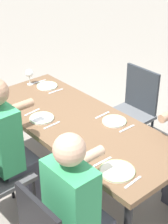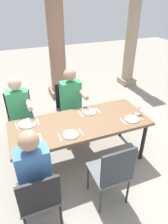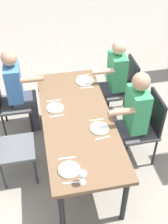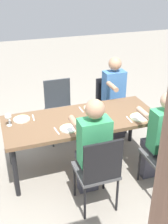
{
  "view_description": "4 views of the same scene",
  "coord_description": "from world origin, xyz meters",
  "px_view_note": "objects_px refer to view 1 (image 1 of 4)",
  "views": [
    {
      "loc": [
        -2.09,
        1.74,
        2.36
      ],
      "look_at": [
        0.01,
        -0.08,
        0.79
      ],
      "focal_mm": 58.13,
      "sensor_mm": 36.0,
      "label": 1
    },
    {
      "loc": [
        -0.83,
        -2.25,
        2.36
      ],
      "look_at": [
        0.09,
        0.09,
        0.84
      ],
      "focal_mm": 32.01,
      "sensor_mm": 36.0,
      "label": 2
    },
    {
      "loc": [
        2.47,
        -0.41,
        2.93
      ],
      "look_at": [
        0.01,
        0.08,
        0.82
      ],
      "focal_mm": 45.56,
      "sensor_mm": 36.0,
      "label": 3
    },
    {
      "loc": [
        1.01,
        3.05,
        2.48
      ],
      "look_at": [
        -0.03,
        0.03,
        0.84
      ],
      "focal_mm": 45.15,
      "sensor_mm": 36.0,
      "label": 4
    }
  ],
  "objects_px": {
    "diner_woman_green": "(9,147)",
    "plate_1": "(114,121)",
    "dining_table": "(77,127)",
    "diner_guest_third": "(79,210)",
    "plate_3": "(47,86)",
    "wine_glass_3": "(29,73)",
    "chair_mid_south": "(133,107)",
    "plate_0": "(117,171)",
    "plate_2": "(42,118)"
  },
  "relations": [
    {
      "from": "diner_woman_green",
      "to": "plate_1",
      "type": "bearing_deg",
      "value": -109.81
    },
    {
      "from": "dining_table",
      "to": "diner_woman_green",
      "type": "relative_size",
      "value": 1.53
    },
    {
      "from": "diner_guest_third",
      "to": "plate_3",
      "type": "relative_size",
      "value": 5.9
    },
    {
      "from": "wine_glass_3",
      "to": "diner_guest_third",
      "type": "bearing_deg",
      "value": 155.86
    },
    {
      "from": "dining_table",
      "to": "diner_guest_third",
      "type": "height_order",
      "value": "diner_guest_third"
    },
    {
      "from": "dining_table",
      "to": "chair_mid_south",
      "type": "xyz_separation_m",
      "value": [
        0.09,
        -0.83,
        -0.13
      ]
    },
    {
      "from": "chair_mid_south",
      "to": "diner_woman_green",
      "type": "relative_size",
      "value": 0.72
    },
    {
      "from": "plate_0",
      "to": "plate_1",
      "type": "distance_m",
      "value": 0.68
    },
    {
      "from": "diner_woman_green",
      "to": "diner_guest_third",
      "type": "xyz_separation_m",
      "value": [
        -0.87,
        0.01,
        -0.02
      ]
    },
    {
      "from": "plate_3",
      "to": "plate_2",
      "type": "bearing_deg",
      "value": 139.97
    },
    {
      "from": "plate_0",
      "to": "plate_2",
      "type": "distance_m",
      "value": 0.95
    },
    {
      "from": "diner_woman_green",
      "to": "plate_0",
      "type": "distance_m",
      "value": 0.9
    },
    {
      "from": "diner_woman_green",
      "to": "plate_2",
      "type": "relative_size",
      "value": 6.0
    },
    {
      "from": "plate_1",
      "to": "plate_0",
      "type": "bearing_deg",
      "value": 136.55
    },
    {
      "from": "dining_table",
      "to": "plate_1",
      "type": "bearing_deg",
      "value": -133.84
    },
    {
      "from": "diner_guest_third",
      "to": "dining_table",
      "type": "bearing_deg",
      "value": -39.64
    },
    {
      "from": "dining_table",
      "to": "chair_mid_south",
      "type": "height_order",
      "value": "chair_mid_south"
    },
    {
      "from": "chair_mid_south",
      "to": "plate_0",
      "type": "height_order",
      "value": "chair_mid_south"
    },
    {
      "from": "diner_woman_green",
      "to": "diner_guest_third",
      "type": "relative_size",
      "value": 1.03
    },
    {
      "from": "chair_mid_south",
      "to": "diner_guest_third",
      "type": "distance_m",
      "value": 1.71
    },
    {
      "from": "dining_table",
      "to": "plate_0",
      "type": "distance_m",
      "value": 0.76
    },
    {
      "from": "diner_guest_third",
      "to": "plate_1",
      "type": "height_order",
      "value": "diner_guest_third"
    },
    {
      "from": "diner_guest_third",
      "to": "plate_0",
      "type": "xyz_separation_m",
      "value": [
        0.06,
        -0.4,
        0.07
      ]
    },
    {
      "from": "diner_guest_third",
      "to": "plate_1",
      "type": "bearing_deg",
      "value": -57.65
    },
    {
      "from": "diner_woman_green",
      "to": "plate_3",
      "type": "distance_m",
      "value": 1.07
    },
    {
      "from": "diner_woman_green",
      "to": "diner_guest_third",
      "type": "distance_m",
      "value": 0.87
    },
    {
      "from": "plate_2",
      "to": "plate_3",
      "type": "relative_size",
      "value": 1.01
    },
    {
      "from": "diner_guest_third",
      "to": "wine_glass_3",
      "type": "bearing_deg",
      "value": -24.14
    },
    {
      "from": "diner_guest_third",
      "to": "plate_1",
      "type": "relative_size",
      "value": 6.02
    },
    {
      "from": "plate_1",
      "to": "wine_glass_3",
      "type": "bearing_deg",
      "value": 6.13
    },
    {
      "from": "dining_table",
      "to": "plate_3",
      "type": "xyz_separation_m",
      "value": [
        0.74,
        -0.21,
        0.07
      ]
    },
    {
      "from": "chair_mid_south",
      "to": "plate_1",
      "type": "bearing_deg",
      "value": 117.2
    },
    {
      "from": "chair_mid_south",
      "to": "diner_woman_green",
      "type": "height_order",
      "value": "diner_woman_green"
    },
    {
      "from": "plate_0",
      "to": "plate_3",
      "type": "bearing_deg",
      "value": -17.11
    },
    {
      "from": "diner_woman_green",
      "to": "plate_0",
      "type": "relative_size",
      "value": 5.12
    },
    {
      "from": "chair_mid_south",
      "to": "plate_1",
      "type": "xyz_separation_m",
      "value": [
        -0.31,
        0.6,
        0.21
      ]
    },
    {
      "from": "diner_guest_third",
      "to": "plate_1",
      "type": "xyz_separation_m",
      "value": [
        0.55,
        -0.88,
        0.07
      ]
    },
    {
      "from": "plate_0",
      "to": "diner_guest_third",
      "type": "bearing_deg",
      "value": 98.1
    },
    {
      "from": "plate_0",
      "to": "plate_2",
      "type": "bearing_deg",
      "value": -1.47
    },
    {
      "from": "plate_1",
      "to": "chair_mid_south",
      "type": "bearing_deg",
      "value": -62.8
    },
    {
      "from": "diner_guest_third",
      "to": "plate_3",
      "type": "xyz_separation_m",
      "value": [
        1.52,
        -0.85,
        0.07
      ]
    },
    {
      "from": "dining_table",
      "to": "plate_0",
      "type": "xyz_separation_m",
      "value": [
        -0.72,
        0.24,
        0.07
      ]
    },
    {
      "from": "plate_1",
      "to": "plate_3",
      "type": "height_order",
      "value": "same"
    },
    {
      "from": "dining_table",
      "to": "plate_2",
      "type": "distance_m",
      "value": 0.33
    },
    {
      "from": "plate_1",
      "to": "wine_glass_3",
      "type": "distance_m",
      "value": 1.14
    },
    {
      "from": "plate_1",
      "to": "diner_guest_third",
      "type": "bearing_deg",
      "value": 122.35
    },
    {
      "from": "diner_woman_green",
      "to": "plate_0",
      "type": "bearing_deg",
      "value": -154.02
    },
    {
      "from": "diner_guest_third",
      "to": "plate_3",
      "type": "distance_m",
      "value": 1.74
    },
    {
      "from": "dining_table",
      "to": "diner_woman_green",
      "type": "height_order",
      "value": "diner_woman_green"
    },
    {
      "from": "chair_mid_south",
      "to": "plate_3",
      "type": "relative_size",
      "value": 4.35
    }
  ]
}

